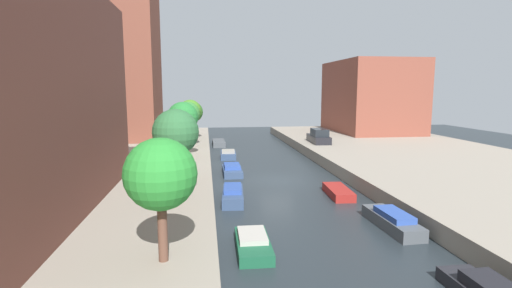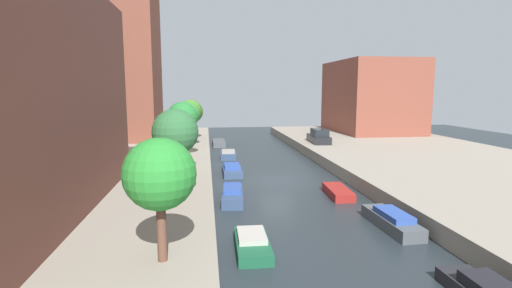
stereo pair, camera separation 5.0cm
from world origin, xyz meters
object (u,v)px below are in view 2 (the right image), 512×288
at_px(apartment_tower_far, 113,53).
at_px(street_tree_0, 160,175).
at_px(street_tree_1, 175,133).
at_px(street_tree_5, 193,112).
at_px(moored_boat_left_1, 252,243).
at_px(low_block_right, 371,96).
at_px(street_tree_4, 190,111).
at_px(moored_boat_right_1, 392,221).
at_px(parked_car, 319,137).
at_px(moored_boat_left_3, 232,170).
at_px(street_tree_3, 187,115).
at_px(moored_boat_left_4, 228,155).
at_px(moored_boat_left_5, 219,143).
at_px(moored_boat_left_2, 233,195).
at_px(street_tree_2, 183,119).
at_px(moored_boat_right_2, 338,192).

height_order(apartment_tower_far, street_tree_0, apartment_tower_far).
bearing_deg(street_tree_1, street_tree_5, 90.00).
bearing_deg(street_tree_1, moored_boat_left_1, -50.70).
relative_size(low_block_right, street_tree_4, 2.92).
bearing_deg(moored_boat_right_1, parked_car, 81.89).
xyz_separation_m(street_tree_4, moored_boat_left_1, (3.49, -24.13, -4.43)).
bearing_deg(moored_boat_left_3, street_tree_4, 112.00).
relative_size(street_tree_0, street_tree_5, 0.95).
height_order(street_tree_3, moored_boat_left_4, street_tree_3).
xyz_separation_m(street_tree_3, moored_boat_left_1, (3.49, -17.96, -4.46)).
height_order(street_tree_3, moored_boat_left_5, street_tree_3).
distance_m(apartment_tower_far, street_tree_4, 13.69).
bearing_deg(moored_boat_left_1, street_tree_1, 129.30).
relative_size(apartment_tower_far, moored_boat_right_1, 4.80).
height_order(street_tree_1, moored_boat_left_4, street_tree_1).
bearing_deg(moored_boat_left_2, street_tree_4, 100.74).
bearing_deg(street_tree_4, street_tree_2, -90.00).
bearing_deg(street_tree_2, low_block_right, 45.48).
relative_size(moored_boat_left_1, moored_boat_right_2, 0.99).
height_order(street_tree_1, moored_boat_left_2, street_tree_1).
distance_m(parked_car, moored_boat_left_4, 10.87).
bearing_deg(moored_boat_left_5, street_tree_0, -95.20).
height_order(moored_boat_left_4, moored_boat_right_1, moored_boat_right_1).
bearing_deg(apartment_tower_far, parked_car, -15.54).
height_order(moored_boat_right_1, moored_boat_right_2, moored_boat_right_1).
distance_m(low_block_right, street_tree_4, 27.71).
relative_size(street_tree_0, street_tree_1, 0.88).
bearing_deg(low_block_right, moored_boat_left_1, -120.62).
bearing_deg(low_block_right, street_tree_2, -134.52).
height_order(moored_boat_left_3, moored_boat_left_5, moored_boat_left_3).
distance_m(apartment_tower_far, moored_boat_right_2, 32.85).
xyz_separation_m(low_block_right, street_tree_3, (-24.91, -18.23, -1.20)).
relative_size(apartment_tower_far, moored_boat_left_3, 5.58).
height_order(street_tree_5, moored_boat_left_5, street_tree_5).
relative_size(street_tree_5, moored_boat_left_3, 1.24).
xyz_separation_m(street_tree_3, moored_boat_left_3, (3.65, -2.85, -4.42)).
height_order(street_tree_0, street_tree_3, street_tree_3).
bearing_deg(street_tree_0, street_tree_4, 90.00).
relative_size(apartment_tower_far, low_block_right, 1.43).
distance_m(street_tree_1, moored_boat_right_1, 11.89).
height_order(street_tree_4, parked_car, street_tree_4).
distance_m(moored_boat_left_2, moored_boat_right_2, 6.97).
height_order(moored_boat_left_1, moored_boat_right_1, moored_boat_right_1).
height_order(street_tree_0, moored_boat_right_1, street_tree_0).
distance_m(street_tree_1, moored_boat_left_4, 19.30).
bearing_deg(moored_boat_left_3, moored_boat_left_4, 88.98).
distance_m(street_tree_1, street_tree_3, 13.70).
xyz_separation_m(street_tree_3, street_tree_5, (0.00, 12.77, -0.51)).
distance_m(low_block_right, moored_boat_left_2, 36.45).
xyz_separation_m(moored_boat_left_4, moored_boat_right_2, (6.34, -14.95, -0.10)).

